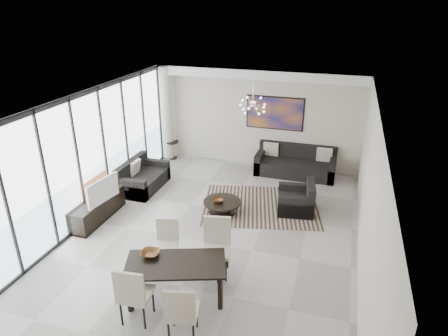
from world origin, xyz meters
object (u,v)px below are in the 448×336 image
at_px(tv_console, 97,209).
at_px(television, 100,190).
at_px(sofa_main, 295,165).
at_px(coffee_table, 222,206).
at_px(dining_table, 176,268).

relative_size(tv_console, television, 1.72).
bearing_deg(sofa_main, television, -134.34).
distance_m(coffee_table, television, 2.82).
xyz_separation_m(sofa_main, television, (-3.85, -3.94, 0.51)).
xyz_separation_m(television, dining_table, (2.63, -1.82, -0.19)).
distance_m(sofa_main, dining_table, 5.90).
xyz_separation_m(tv_console, dining_table, (2.79, -1.87, 0.34)).
distance_m(coffee_table, tv_console, 2.89).
xyz_separation_m(sofa_main, tv_console, (-4.01, -3.89, -0.02)).
height_order(television, dining_table, television).
distance_m(television, dining_table, 3.21).
height_order(sofa_main, dining_table, sofa_main).
xyz_separation_m(tv_console, television, (0.16, -0.04, 0.53)).
bearing_deg(coffee_table, tv_console, -157.58).
relative_size(television, dining_table, 0.52).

